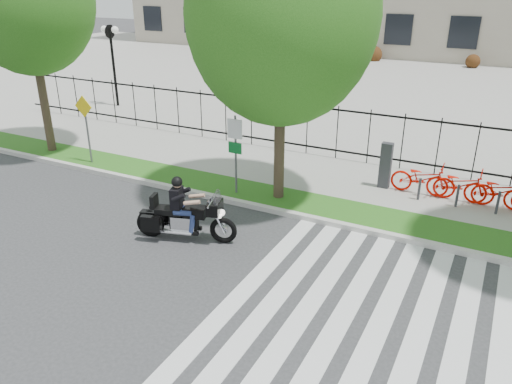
% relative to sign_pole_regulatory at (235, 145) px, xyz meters
% --- Properties ---
extents(ground, '(120.00, 120.00, 0.00)m').
position_rel_sign_pole_regulatory_xyz_m(ground, '(0.51, -4.58, -1.74)').
color(ground, '#313133').
rests_on(ground, ground).
extents(curb, '(60.00, 0.20, 0.15)m').
position_rel_sign_pole_regulatory_xyz_m(curb, '(0.51, -0.48, -1.66)').
color(curb, beige).
rests_on(curb, ground).
extents(grass_verge, '(60.00, 1.50, 0.15)m').
position_rel_sign_pole_regulatory_xyz_m(grass_verge, '(0.51, 0.37, -1.66)').
color(grass_verge, '#295B16').
rests_on(grass_verge, ground).
extents(sidewalk, '(60.00, 3.50, 0.15)m').
position_rel_sign_pole_regulatory_xyz_m(sidewalk, '(0.51, 2.87, -1.66)').
color(sidewalk, '#9A9890').
rests_on(sidewalk, ground).
extents(plaza, '(80.00, 34.00, 0.10)m').
position_rel_sign_pole_regulatory_xyz_m(plaza, '(0.51, 20.42, -1.69)').
color(plaza, '#9A9890').
rests_on(plaza, ground).
extents(crosswalk_stripes, '(5.70, 8.00, 0.01)m').
position_rel_sign_pole_regulatory_xyz_m(crosswalk_stripes, '(5.33, -4.58, -1.73)').
color(crosswalk_stripes, silver).
rests_on(crosswalk_stripes, ground).
extents(iron_fence, '(30.00, 0.06, 2.00)m').
position_rel_sign_pole_regulatory_xyz_m(iron_fence, '(0.51, 4.62, -0.59)').
color(iron_fence, black).
rests_on(iron_fence, sidewalk).
extents(lamp_post_left, '(1.06, 0.70, 4.25)m').
position_rel_sign_pole_regulatory_xyz_m(lamp_post_left, '(-11.49, 7.42, 1.47)').
color(lamp_post_left, black).
rests_on(lamp_post_left, ground).
extents(street_tree_1, '(5.31, 5.31, 8.44)m').
position_rel_sign_pole_regulatory_xyz_m(street_tree_1, '(1.31, 0.37, 3.79)').
color(street_tree_1, '#3D2D21').
rests_on(street_tree_1, grass_verge).
extents(sign_pole_regulatory, '(0.50, 0.09, 2.50)m').
position_rel_sign_pole_regulatory_xyz_m(sign_pole_regulatory, '(0.00, 0.00, 0.00)').
color(sign_pole_regulatory, '#59595B').
rests_on(sign_pole_regulatory, grass_verge).
extents(sign_pole_warning, '(0.78, 0.09, 2.49)m').
position_rel_sign_pole_regulatory_xyz_m(sign_pole_warning, '(-6.15, 0.00, 0.00)').
color(sign_pole_warning, '#59595B').
rests_on(sign_pole_warning, grass_verge).
extents(motorcycle_rider, '(2.71, 1.25, 2.14)m').
position_rel_sign_pole_regulatory_xyz_m(motorcycle_rider, '(0.17, -3.03, -1.03)').
color(motorcycle_rider, black).
rests_on(motorcycle_rider, ground).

